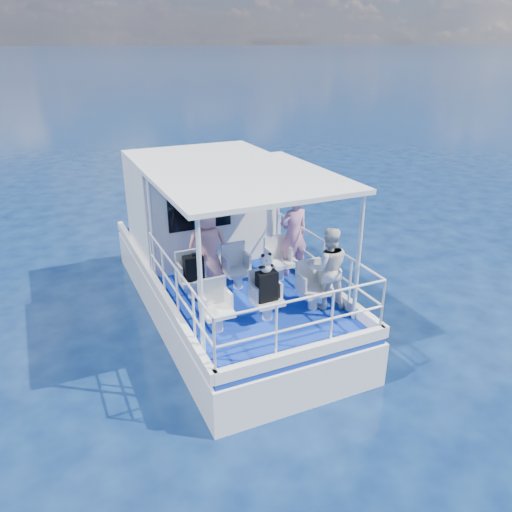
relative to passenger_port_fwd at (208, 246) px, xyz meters
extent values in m
plane|color=#08173B|center=(0.46, -0.55, -1.70)|extent=(2000.00, 2000.00, 0.00)
cube|color=white|center=(0.46, 0.45, -1.70)|extent=(3.00, 7.00, 1.60)
cube|color=#0A2796|center=(0.46, 0.45, -0.85)|extent=(2.90, 6.90, 0.10)
cube|color=white|center=(0.46, 1.75, 0.30)|extent=(2.85, 2.00, 2.20)
cube|color=white|center=(0.46, -0.75, 1.44)|extent=(3.00, 3.20, 0.08)
cylinder|color=white|center=(-0.89, -2.25, 0.30)|extent=(0.07, 0.07, 2.20)
cylinder|color=white|center=(1.81, -2.25, 0.30)|extent=(0.07, 0.07, 2.20)
cylinder|color=white|center=(-0.89, 0.65, 0.30)|extent=(0.07, 0.07, 2.20)
cylinder|color=white|center=(1.81, 0.65, 0.30)|extent=(0.07, 0.07, 2.20)
cube|color=silver|center=(-0.44, -0.35, -0.61)|extent=(0.48, 0.46, 0.38)
cube|color=silver|center=(0.46, -0.35, -0.61)|extent=(0.48, 0.46, 0.38)
cube|color=silver|center=(1.36, -0.35, -0.61)|extent=(0.48, 0.46, 0.38)
cube|color=silver|center=(-0.44, -1.65, -0.61)|extent=(0.48, 0.46, 0.38)
cube|color=silver|center=(0.46, -1.65, -0.61)|extent=(0.48, 0.46, 0.38)
cube|color=silver|center=(1.36, -1.65, -0.61)|extent=(0.48, 0.46, 0.38)
imported|color=pink|center=(0.00, 0.00, 0.00)|extent=(0.69, 0.58, 1.61)
imported|color=#C47FA2|center=(1.71, -0.24, 0.05)|extent=(0.65, 0.45, 1.71)
imported|color=white|center=(1.62, -1.67, -0.06)|extent=(0.88, 0.78, 1.49)
cube|color=black|center=(-0.42, -0.41, -0.19)|extent=(0.35, 0.20, 0.46)
cube|color=black|center=(0.43, -1.68, -0.16)|extent=(0.35, 0.19, 0.52)
cube|color=black|center=(-0.41, -0.42, 0.06)|extent=(0.09, 0.06, 0.06)
camera|label=1|loc=(-2.80, -8.32, 3.54)|focal=35.00mm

